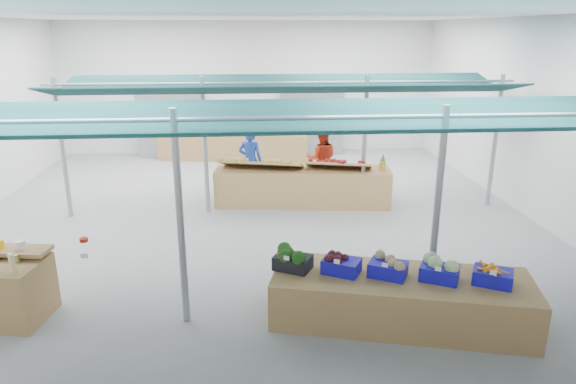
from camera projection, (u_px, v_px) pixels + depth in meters
name	position (u px, v px, depth m)	size (l,w,h in m)	color
floor	(253.00, 219.00, 11.14)	(13.00, 13.00, 0.00)	slate
hall	(250.00, 88.00, 11.71)	(13.00, 13.00, 13.00)	silver
pole_grid	(295.00, 156.00, 8.99)	(10.00, 4.60, 3.00)	gray
awnings	(296.00, 100.00, 8.69)	(9.50, 7.08, 0.30)	black
back_shelving_left	(171.00, 125.00, 16.35)	(2.00, 0.50, 2.00)	#B23F33
back_shelving_right	(311.00, 123.00, 16.69)	(2.00, 0.50, 2.00)	#B23F33
veg_counter	(400.00, 299.00, 7.14)	(3.53, 1.18, 0.69)	olive
fruit_counter	(303.00, 186.00, 11.97)	(4.01, 0.96, 0.86)	olive
far_counter	(234.00, 146.00, 16.18)	(4.66, 0.93, 0.84)	olive
vendor_left	(250.00, 160.00, 12.81)	(0.59, 0.38, 1.61)	#193DA8
vendor_right	(322.00, 159.00, 12.95)	(0.78, 0.61, 1.61)	#B52C16
crate_broccoli	(293.00, 259.00, 7.23)	(0.61, 0.54, 0.35)	black
crate_beets	(341.00, 264.00, 7.13)	(0.61, 0.54, 0.29)	#130FAB
crate_celeriac	(388.00, 266.00, 7.03)	(0.61, 0.54, 0.31)	#130FAB
crate_cabbage	(440.00, 269.00, 6.91)	(0.61, 0.54, 0.35)	#130FAB
crate_carrots	(493.00, 276.00, 6.82)	(0.61, 0.54, 0.29)	#130FAB
sparrow	(280.00, 256.00, 7.11)	(0.12, 0.09, 0.11)	brown
pole_ribbon	(84.00, 241.00, 7.22)	(0.12, 0.12, 0.28)	#AD200B
apple_heap_yellow	(261.00, 162.00, 11.74)	(2.01, 1.12, 0.27)	#997247
apple_heap_red	(338.00, 163.00, 11.67)	(1.62, 1.03, 0.27)	#997247
pineapple	(383.00, 162.00, 11.63)	(0.14, 0.14, 0.39)	#8C6019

